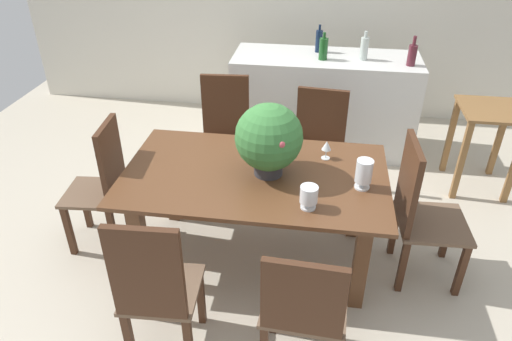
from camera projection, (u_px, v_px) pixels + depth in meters
The scene contains 19 objects.
ground_plane at pixel (258, 239), 3.77m from camera, with size 7.04×7.04×0.00m, color #BCB29E.
back_wall at pixel (292, 1), 5.26m from camera, with size 6.40×0.10×2.60m, color beige.
dining_table at pixel (255, 189), 3.28m from camera, with size 1.81×1.07×0.75m.
chair_foot_end at pixel (419, 208), 3.16m from camera, with size 0.48×0.49×1.06m.
chair_near_right at pixel (303, 309), 2.48m from camera, with size 0.48×0.43×0.93m.
chair_far_right at pixel (319, 139), 4.08m from camera, with size 0.52×0.50×0.96m.
chair_far_left at pixel (225, 129), 4.17m from camera, with size 0.49×0.46×1.04m.
chair_head_end at pixel (103, 182), 3.46m from camera, with size 0.44×0.44×1.03m.
chair_near_left at pixel (155, 288), 2.55m from camera, with size 0.44×0.45×1.06m.
flower_centerpiece at pixel (269, 138), 3.07m from camera, with size 0.45×0.45×0.51m.
crystal_vase_left at pixel (364, 172), 3.00m from camera, with size 0.11×0.11×0.21m.
crystal_vase_center_near at pixel (309, 195), 2.83m from camera, with size 0.11×0.11×0.15m.
wine_glass at pixel (327, 146), 3.33m from camera, with size 0.07×0.07×0.14m.
kitchen_counter at pixel (323, 103), 4.85m from camera, with size 1.83×0.68×0.98m, color silver.
wine_bottle_clear at pixel (319, 41), 4.66m from camera, with size 0.07×0.07×0.27m.
wine_bottle_amber at pixel (412, 55), 4.32m from camera, with size 0.08×0.08×0.27m.
wine_bottle_green at pixel (323, 49), 4.46m from camera, with size 0.08×0.08×0.26m.
wine_bottle_tall at pixel (364, 48), 4.45m from camera, with size 0.08×0.08×0.27m.
side_table at pixel (486, 131), 4.14m from camera, with size 0.52×0.56×0.79m.
Camera 1 is at (0.41, -2.88, 2.46)m, focal length 32.94 mm.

